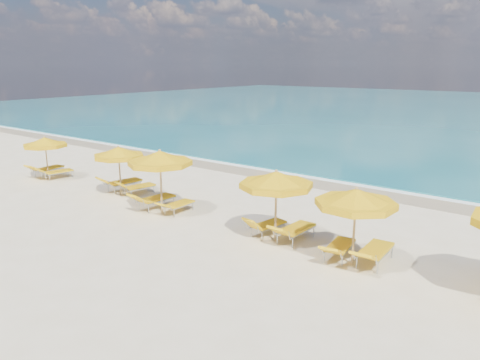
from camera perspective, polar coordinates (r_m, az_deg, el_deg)
The scene contains 19 objects.
ground_plane at distance 16.80m, azimuth -3.14°, elevation -4.96°, with size 120.00×120.00×0.00m, color beige.
wet_sand_band at distance 22.68m, azimuth 9.14°, elevation -0.08°, with size 120.00×2.60×0.01m, color tan.
foam_line at distance 23.37m, azimuth 10.09°, elevation 0.30°, with size 120.00×1.20×0.03m, color white.
whitecap_near at distance 33.77m, azimuth 8.06°, elevation 4.58°, with size 14.00×0.36×0.05m, color white.
umbrella_1 at distance 24.32m, azimuth -22.68°, elevation 4.23°, with size 2.13×2.13×2.08m.
umbrella_2 at distance 20.20m, azimuth -14.59°, elevation 3.20°, with size 2.52×2.52×2.14m.
umbrella_3 at distance 17.42m, azimuth -9.74°, elevation 2.58°, with size 2.55×2.55×2.42m.
umbrella_4 at distance 14.34m, azimuth 4.44°, elevation -0.05°, with size 2.43×2.43×2.32m.
umbrella_5 at distance 12.96m, azimuth 13.96°, elevation -2.23°, with size 2.84×2.84×2.26m.
lounger_1_left at distance 25.21m, azimuth -22.33°, elevation 0.98°, with size 0.82×1.96×0.76m.
lounger_1_right at distance 24.43m, azimuth -21.32°, elevation 0.63°, with size 0.84×1.77×0.70m.
lounger_2_left at distance 21.22m, azimuth -14.02°, elevation -0.65°, with size 0.93×2.04×0.80m.
lounger_2_right at distance 20.47m, azimuth -12.24°, elevation -1.17°, with size 0.84×1.77×0.74m.
lounger_3_left at distance 18.37m, azimuth -10.24°, elevation -2.73°, with size 0.74×1.95×0.81m.
lounger_3_right at distance 17.75m, azimuth -7.52°, elevation -3.36°, with size 0.58×1.66×0.62m.
lounger_4_left at distance 15.41m, azimuth 3.34°, elevation -5.93°, with size 0.78×1.67×0.77m.
lounger_4_right at distance 14.96m, azimuth 6.73°, elevation -6.53°, with size 0.69×1.94×0.78m.
lounger_5_left at distance 13.91m, azimuth 11.99°, elevation -8.46°, with size 0.82×1.83×0.70m.
lounger_5_right at distance 13.73m, azimuth 16.06°, elevation -8.91°, with size 0.76×2.04×0.75m.
Camera 1 is at (10.42, -12.00, 5.46)m, focal length 35.00 mm.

